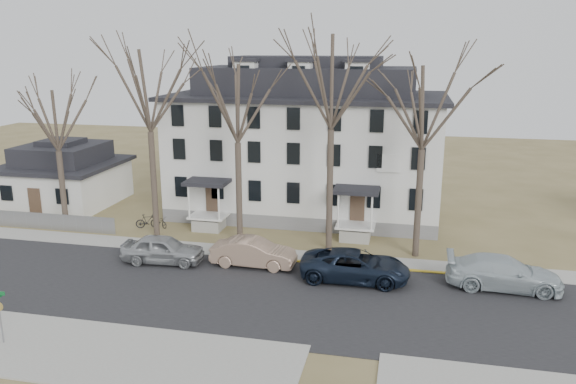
% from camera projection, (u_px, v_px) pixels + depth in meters
% --- Properties ---
extents(ground, '(120.00, 120.00, 0.00)m').
position_uv_depth(ground, '(279.00, 316.00, 27.37)').
color(ground, olive).
rests_on(ground, ground).
extents(main_road, '(120.00, 10.00, 0.04)m').
position_uv_depth(main_road, '(288.00, 299.00, 29.26)').
color(main_road, '#27272A').
rests_on(main_road, ground).
extents(far_sidewalk, '(120.00, 2.00, 0.08)m').
position_uv_depth(far_sidewalk, '(309.00, 258.00, 34.93)').
color(far_sidewalk, '#A09F97').
rests_on(far_sidewalk, ground).
extents(near_sidewalk_left, '(20.00, 5.00, 0.08)m').
position_uv_depth(near_sidewalk_left, '(74.00, 351.00, 24.28)').
color(near_sidewalk_left, '#A09F97').
rests_on(near_sidewalk_left, ground).
extents(yellow_curb, '(14.00, 0.25, 0.06)m').
position_uv_depth(yellow_curb, '(389.00, 270.00, 33.05)').
color(yellow_curb, gold).
rests_on(yellow_curb, ground).
extents(boarding_house, '(20.80, 12.36, 12.05)m').
position_uv_depth(boarding_house, '(307.00, 145.00, 43.39)').
color(boarding_house, slate).
rests_on(boarding_house, ground).
extents(small_house, '(8.70, 8.70, 5.00)m').
position_uv_depth(small_house, '(65.00, 177.00, 46.44)').
color(small_house, silver).
rests_on(small_house, ground).
extents(fence, '(14.00, 0.06, 1.20)m').
position_uv_depth(fence, '(27.00, 228.00, 40.66)').
color(fence, gray).
rests_on(fence, ground).
extents(tree_far_left, '(8.40, 8.40, 13.72)m').
position_uv_depth(tree_far_left, '(148.00, 85.00, 36.28)').
color(tree_far_left, '#473B31').
rests_on(tree_far_left, ground).
extents(tree_mid_left, '(7.80, 7.80, 12.74)m').
position_uv_depth(tree_mid_left, '(237.00, 98.00, 35.23)').
color(tree_mid_left, '#473B31').
rests_on(tree_mid_left, ground).
extents(tree_center, '(9.00, 9.00, 14.70)m').
position_uv_depth(tree_center, '(332.00, 75.00, 33.62)').
color(tree_center, '#473B31').
rests_on(tree_center, ground).
extents(tree_mid_right, '(7.80, 7.80, 12.74)m').
position_uv_depth(tree_mid_right, '(425.00, 102.00, 32.87)').
color(tree_mid_right, '#473B31').
rests_on(tree_mid_right, ground).
extents(tree_bungalow, '(6.60, 6.60, 10.78)m').
position_uv_depth(tree_bungalow, '(55.00, 116.00, 38.28)').
color(tree_bungalow, '#473B31').
rests_on(tree_bungalow, ground).
extents(car_silver, '(5.10, 2.38, 1.69)m').
position_uv_depth(car_silver, '(163.00, 250.00, 33.89)').
color(car_silver, '#A4A7AA').
rests_on(car_silver, ground).
extents(car_tan, '(5.07, 1.83, 1.66)m').
position_uv_depth(car_tan, '(253.00, 253.00, 33.38)').
color(car_tan, '#A2826C').
rests_on(car_tan, ground).
extents(car_navy, '(6.10, 2.85, 1.69)m').
position_uv_depth(car_navy, '(355.00, 266.00, 31.36)').
color(car_navy, black).
rests_on(car_navy, ground).
extents(car_white, '(6.10, 2.58, 1.76)m').
position_uv_depth(car_white, '(504.00, 273.00, 30.29)').
color(car_white, '#B0BDC2').
rests_on(car_white, ground).
extents(bicycle_left, '(1.60, 1.30, 0.82)m').
position_uv_depth(bicycle_left, '(160.00, 222.00, 40.62)').
color(bicycle_left, black).
rests_on(bicycle_left, ground).
extents(bicycle_right, '(1.76, 1.06, 1.02)m').
position_uv_depth(bicycle_right, '(148.00, 222.00, 40.40)').
color(bicycle_right, black).
rests_on(bicycle_right, ground).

